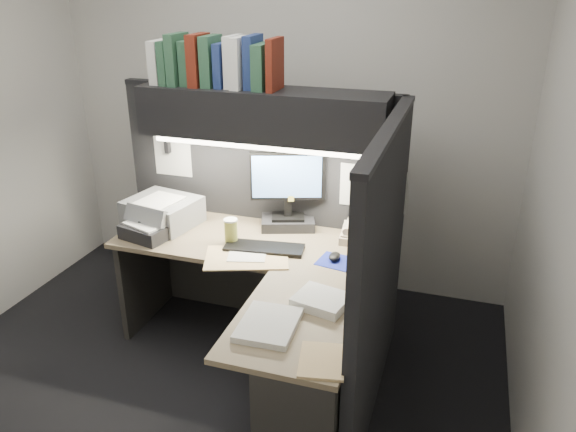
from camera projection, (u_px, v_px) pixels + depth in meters
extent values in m
plane|color=black|center=(204.00, 385.00, 3.39)|extent=(3.50, 3.50, 0.00)
cube|color=silver|center=(282.00, 111.00, 4.17)|extent=(3.50, 0.04, 2.70)
cube|color=silver|center=(562.00, 213.00, 2.36)|extent=(0.04, 3.00, 2.70)
cube|color=black|center=(260.00, 207.00, 3.88)|extent=(1.90, 0.06, 1.60)
cube|color=black|center=(379.00, 280.00, 2.95)|extent=(0.06, 1.50, 1.60)
cube|color=#7F6C51|center=(250.00, 242.00, 3.57)|extent=(1.70, 0.68, 0.03)
cube|color=#7F6C51|center=(298.00, 322.00, 2.74)|extent=(0.60, 0.85, 0.03)
cube|color=#282624|center=(267.00, 271.00, 3.97)|extent=(1.61, 0.02, 0.70)
cube|color=#282624|center=(146.00, 274.00, 3.94)|extent=(0.04, 0.61, 0.70)
cube|color=#282624|center=(304.00, 416.00, 2.66)|extent=(0.38, 0.40, 0.70)
cube|color=black|center=(262.00, 114.00, 3.42)|extent=(1.55, 0.34, 0.30)
cylinder|color=white|center=(255.00, 147.00, 3.36)|extent=(1.32, 0.04, 0.04)
cube|color=black|center=(288.00, 223.00, 3.73)|extent=(0.40, 0.31, 0.07)
cube|color=black|center=(288.00, 207.00, 3.69)|extent=(0.06, 0.05, 0.12)
cube|color=black|center=(288.00, 176.00, 3.60)|extent=(0.47, 0.19, 0.32)
cube|color=#6391D9|center=(287.00, 177.00, 3.58)|extent=(0.42, 0.15, 0.28)
cube|color=black|center=(264.00, 248.00, 3.43)|extent=(0.50, 0.23, 0.02)
cube|color=#1B2696|center=(336.00, 261.00, 3.29)|extent=(0.24, 0.22, 0.00)
ellipsoid|color=black|center=(335.00, 256.00, 3.30)|extent=(0.07, 0.11, 0.04)
cube|color=#B8A78D|center=(358.00, 234.00, 3.54)|extent=(0.22, 0.23, 0.08)
cylinder|color=#C9C250|center=(231.00, 232.00, 3.49)|extent=(0.10, 0.10, 0.15)
cube|color=gray|center=(163.00, 212.00, 3.77)|extent=(0.50, 0.45, 0.18)
cube|color=black|center=(148.00, 230.00, 3.59)|extent=(0.35, 0.31, 0.09)
cube|color=#DBB87B|center=(247.00, 257.00, 3.33)|extent=(0.57, 0.47, 0.01)
cube|color=white|center=(322.00, 300.00, 2.85)|extent=(0.30, 0.27, 0.05)
cube|color=white|center=(269.00, 325.00, 2.66)|extent=(0.28, 0.34, 0.03)
cube|color=#DBB87B|center=(322.00, 361.00, 2.43)|extent=(0.24, 0.28, 0.01)
cube|color=white|center=(161.00, 62.00, 3.51)|extent=(0.06, 0.22, 0.26)
cube|color=#295339|center=(170.00, 62.00, 3.47)|extent=(0.05, 0.22, 0.26)
cube|color=#295339|center=(178.00, 59.00, 3.44)|extent=(0.06, 0.22, 0.31)
cube|color=#295339|center=(191.00, 62.00, 3.45)|extent=(0.06, 0.22, 0.27)
cube|color=maroon|center=(199.00, 60.00, 3.40)|extent=(0.07, 0.22, 0.31)
cube|color=#295339|center=(211.00, 61.00, 3.39)|extent=(0.07, 0.22, 0.30)
cube|color=navy|center=(223.00, 65.00, 3.38)|extent=(0.05, 0.22, 0.26)
cube|color=white|center=(233.00, 61.00, 3.37)|extent=(0.05, 0.22, 0.30)
cube|color=white|center=(240.00, 63.00, 3.33)|extent=(0.06, 0.22, 0.30)
cube|color=navy|center=(253.00, 62.00, 3.33)|extent=(0.06, 0.22, 0.31)
cube|color=#295339|center=(262.00, 67.00, 3.30)|extent=(0.07, 0.22, 0.26)
cube|color=maroon|center=(275.00, 64.00, 3.26)|extent=(0.04, 0.22, 0.30)
cube|color=white|center=(356.00, 185.00, 3.56)|extent=(0.21, 0.00, 0.28)
cube|color=white|center=(391.00, 192.00, 3.51)|extent=(0.21, 0.00, 0.28)
cube|color=white|center=(172.00, 152.00, 3.89)|extent=(0.28, 0.00, 0.34)
cube|color=black|center=(371.00, 252.00, 2.76)|extent=(0.00, 0.18, 0.22)
cube|color=white|center=(356.00, 300.00, 2.48)|extent=(0.00, 0.21, 0.28)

